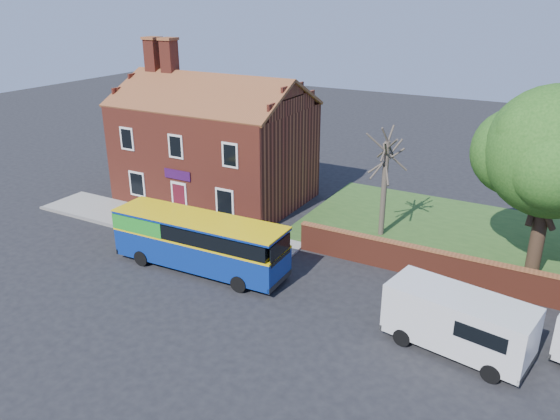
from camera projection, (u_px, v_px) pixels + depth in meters
The scene contains 10 objects.
ground at pixel (198, 295), 25.81m from camera, with size 120.00×120.00×0.00m, color black.
pavement at pixel (163, 224), 33.63m from camera, with size 18.00×3.50×0.12m, color gray.
kerb at pixel (143, 234), 32.20m from camera, with size 18.00×0.15×0.14m, color slate.
grass_strip at pixel (526, 249), 30.49m from camera, with size 26.00×12.00×0.04m, color #426B28.
shop_building at pixel (215, 150), 37.08m from camera, with size 12.30×8.13×10.50m.
boundary_wall at pixel (513, 282), 25.32m from camera, with size 22.00×0.38×1.60m.
bus at pixel (195, 239), 27.83m from camera, with size 9.41×2.64×2.85m.
van_near at pixel (459, 320), 21.32m from camera, with size 5.90×3.18×2.46m.
large_tree at pixel (555, 155), 25.37m from camera, with size 7.87×6.23×9.60m.
bare_tree at pixel (384, 184), 31.19m from camera, with size 2.32×2.76×6.18m.
Camera 1 is at (14.37, -17.78, 13.22)m, focal length 35.00 mm.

